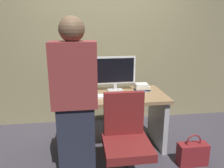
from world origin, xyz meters
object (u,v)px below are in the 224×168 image
object	(u,v)px
cup_near_keyboard	(80,95)
office_chair	(126,147)
monitor	(115,72)
book_stack	(142,87)
keyboard	(114,96)
handbag	(193,154)
desk	(111,111)
person_at_desk	(75,107)
mouse	(138,94)

from	to	relation	value
cup_near_keyboard	office_chair	bearing A→B (deg)	-56.50
monitor	book_stack	size ratio (longest dim) A/B	2.59
keyboard	book_stack	distance (m)	0.47
office_chair	book_stack	xyz separation A→B (m)	(0.39, 0.87, 0.34)
book_stack	handbag	size ratio (longest dim) A/B	0.55
desk	handbag	bearing A→B (deg)	-31.18
person_at_desk	office_chair	bearing A→B (deg)	-7.95
desk	cup_near_keyboard	distance (m)	0.49
cup_near_keyboard	book_stack	world-z (taller)	book_stack
desk	handbag	distance (m)	1.08
monitor	cup_near_keyboard	distance (m)	0.58
office_chair	handbag	xyz separation A→B (m)	(0.83, 0.22, -0.29)
desk	book_stack	distance (m)	0.52
desk	monitor	distance (m)	0.52
person_at_desk	cup_near_keyboard	xyz separation A→B (m)	(0.03, 0.59, -0.07)
keyboard	cup_near_keyboard	size ratio (longest dim) A/B	4.85
person_at_desk	monitor	world-z (taller)	person_at_desk
keyboard	book_stack	bearing A→B (deg)	30.06
book_stack	handbag	xyz separation A→B (m)	(0.44, -0.65, -0.63)
monitor	desk	bearing A→B (deg)	-112.91
desk	handbag	size ratio (longest dim) A/B	3.62
desk	cup_near_keyboard	world-z (taller)	cup_near_keyboard
office_chair	cup_near_keyboard	xyz separation A→B (m)	(-0.44, 0.66, 0.34)
mouse	cup_near_keyboard	bearing A→B (deg)	-178.83
monitor	handbag	distance (m)	1.36
desk	office_chair	world-z (taller)	office_chair
office_chair	person_at_desk	distance (m)	0.63
keyboard	handbag	distance (m)	1.13
keyboard	mouse	size ratio (longest dim) A/B	4.30
office_chair	mouse	bearing A→B (deg)	66.74
keyboard	mouse	distance (m)	0.31
person_at_desk	cup_near_keyboard	bearing A→B (deg)	86.92
desk	monitor	xyz separation A→B (m)	(0.07, 0.17, 0.48)
keyboard	cup_near_keyboard	world-z (taller)	cup_near_keyboard
person_at_desk	handbag	size ratio (longest dim) A/B	4.34
cup_near_keyboard	book_stack	size ratio (longest dim) A/B	0.42
desk	book_stack	xyz separation A→B (m)	(0.43, 0.12, 0.27)
office_chair	keyboard	size ratio (longest dim) A/B	2.19
mouse	cup_near_keyboard	xyz separation A→B (m)	(-0.72, -0.01, 0.03)
cup_near_keyboard	desk	bearing A→B (deg)	12.55
keyboard	mouse	xyz separation A→B (m)	(0.31, 0.02, 0.01)
person_at_desk	handbag	xyz separation A→B (m)	(1.30, 0.15, -0.70)
desk	keyboard	world-z (taller)	keyboard
keyboard	book_stack	size ratio (longest dim) A/B	2.06
office_chair	mouse	xyz separation A→B (m)	(0.29, 0.67, 0.31)
office_chair	person_at_desk	world-z (taller)	person_at_desk
monitor	handbag	world-z (taller)	monitor
person_at_desk	cup_near_keyboard	world-z (taller)	person_at_desk
keyboard	handbag	world-z (taller)	keyboard
person_at_desk	mouse	distance (m)	0.97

